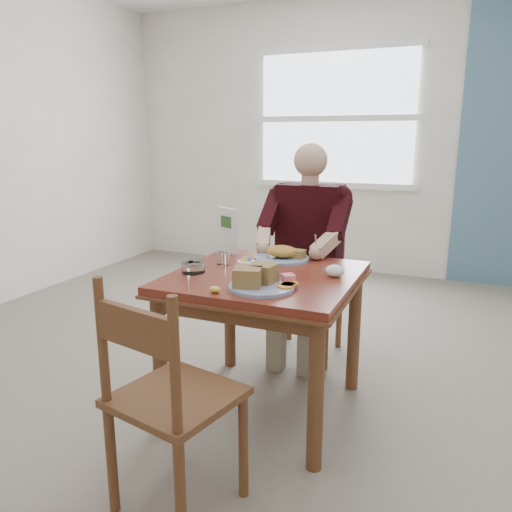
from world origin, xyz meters
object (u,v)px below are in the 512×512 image
at_px(chair_far, 309,283).
at_px(diner, 306,236).
at_px(table, 265,294).
at_px(near_plate, 260,280).
at_px(far_plate, 283,255).
at_px(chair_near, 168,399).

bearing_deg(chair_far, diner, -89.99).
bearing_deg(table, near_plate, -73.80).
height_order(table, diner, diner).
bearing_deg(far_plate, near_plate, -81.70).
height_order(chair_far, chair_near, same).
xyz_separation_m(chair_far, chair_near, (-0.05, -1.64, 0.00)).
height_order(table, chair_near, chair_near).
bearing_deg(chair_near, near_plate, 78.80).
distance_m(chair_far, far_plate, 0.58).
height_order(chair_near, near_plate, chair_near).
xyz_separation_m(diner, near_plate, (0.07, -0.95, -0.02)).
relative_size(table, chair_near, 0.97).
distance_m(chair_near, near_plate, 0.69).
distance_m(chair_far, chair_near, 1.64).
bearing_deg(diner, chair_near, -91.87).
xyz_separation_m(chair_far, far_plate, (-0.01, -0.50, 0.30)).
relative_size(near_plate, far_plate, 1.01).
relative_size(chair_far, far_plate, 2.87).
distance_m(chair_far, diner, 0.34).
distance_m(table, chair_far, 0.81).
xyz_separation_m(chair_far, near_plate, (0.07, -1.04, 0.31)).
xyz_separation_m(table, far_plate, (-0.01, 0.30, 0.14)).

